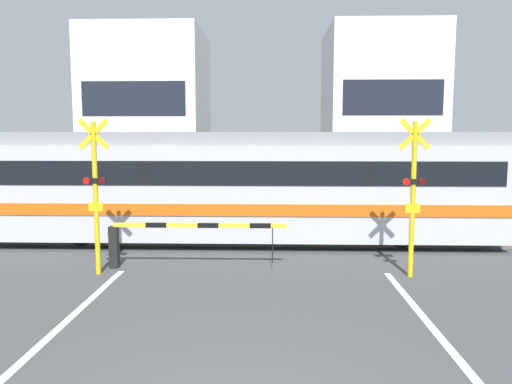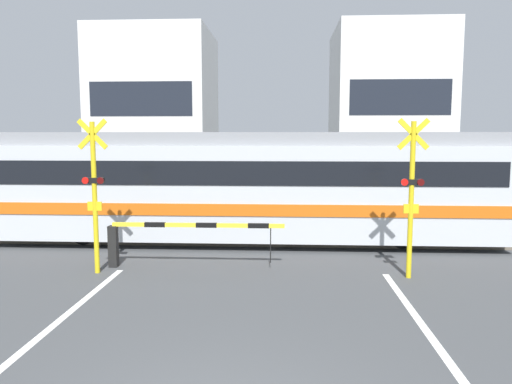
{
  "view_description": "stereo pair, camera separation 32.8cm",
  "coord_description": "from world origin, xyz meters",
  "views": [
    {
      "loc": [
        0.41,
        -4.65,
        3.11
      ],
      "look_at": [
        0.0,
        8.43,
        1.6
      ],
      "focal_mm": 35.0,
      "sensor_mm": 36.0,
      "label": 1
    },
    {
      "loc": [
        0.74,
        -4.64,
        3.11
      ],
      "look_at": [
        0.0,
        8.43,
        1.6
      ],
      "focal_mm": 35.0,
      "sensor_mm": 36.0,
      "label": 2
    }
  ],
  "objects": [
    {
      "name": "rail_track_near",
      "position": [
        0.0,
        9.0,
        0.04
      ],
      "size": [
        50.0,
        0.1,
        0.08
      ],
      "color": "#6B6051",
      "rests_on": "ground_plane"
    },
    {
      "name": "rail_track_far",
      "position": [
        0.0,
        10.43,
        0.04
      ],
      "size": [
        50.0,
        0.1,
        0.08
      ],
      "color": "#6B6051",
      "rests_on": "ground_plane"
    },
    {
      "name": "commuter_train",
      "position": [
        -0.48,
        9.72,
        1.7
      ],
      "size": [
        14.47,
        2.91,
        3.18
      ],
      "color": "silver",
      "rests_on": "ground_plane"
    },
    {
      "name": "crossing_barrier_near",
      "position": [
        -2.11,
        6.66,
        0.78
      ],
      "size": [
        4.13,
        0.2,
        1.07
      ],
      "color": "black",
      "rests_on": "ground_plane"
    },
    {
      "name": "crossing_barrier_far",
      "position": [
        2.11,
        12.81,
        0.78
      ],
      "size": [
        4.13,
        0.2,
        1.07
      ],
      "color": "black",
      "rests_on": "ground_plane"
    },
    {
      "name": "crossing_signal_left",
      "position": [
        -3.47,
        6.14,
        1.91
      ],
      "size": [
        0.68,
        0.15,
        3.46
      ],
      "color": "yellow",
      "rests_on": "ground_plane"
    },
    {
      "name": "crossing_signal_right",
      "position": [
        3.47,
        6.14,
        1.91
      ],
      "size": [
        0.68,
        0.15,
        3.46
      ],
      "color": "yellow",
      "rests_on": "ground_plane"
    },
    {
      "name": "pedestrian",
      "position": [
        -0.87,
        16.39,
        1.04
      ],
      "size": [
        0.38,
        0.24,
        1.8
      ],
      "color": "brown",
      "rests_on": "ground_plane"
    },
    {
      "name": "building_left_of_street",
      "position": [
        -6.91,
        25.17,
        4.55
      ],
      "size": [
        6.59,
        6.56,
        9.11
      ],
      "color": "white",
      "rests_on": "ground_plane"
    },
    {
      "name": "building_right_of_street",
      "position": [
        6.72,
        25.17,
        4.58
      ],
      "size": [
        6.21,
        6.56,
        9.16
      ],
      "color": "white",
      "rests_on": "ground_plane"
    }
  ]
}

